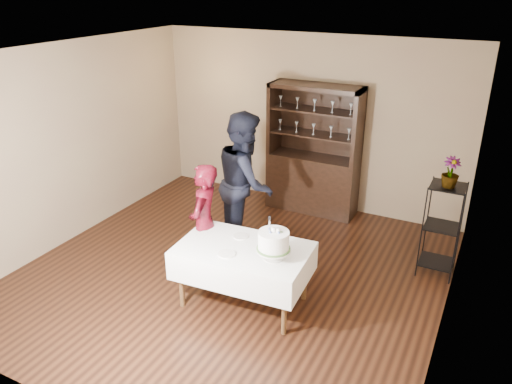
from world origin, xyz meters
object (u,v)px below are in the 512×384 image
potted_plant (451,172)px  woman (204,224)px  cake_table (243,261)px  man (246,182)px  china_hutch (313,170)px  plant_etagere (442,226)px  cake (274,242)px

potted_plant → woman: bearing=-151.4°
cake_table → man: bearing=116.9°
cake_table → potted_plant: potted_plant is taller
china_hutch → woman: size_ratio=1.34×
plant_etagere → man: size_ratio=0.63×
china_hutch → cake: china_hutch is taller
china_hutch → cake_table: (0.22, -2.71, -0.11)m
cake → potted_plant: potted_plant is taller
man → potted_plant: man is taller
woman → cake: (1.06, -0.31, 0.17)m
man → china_hutch: bearing=-39.8°
man → woman: bearing=149.7°
cake → potted_plant: bearing=49.1°
china_hutch → potted_plant: (2.08, -1.09, 0.71)m
potted_plant → plant_etagere: bearing=94.3°
man → cake_table: bearing=-179.4°
cake_table → cake: size_ratio=2.99×
man → potted_plant: size_ratio=5.23×
china_hutch → man: china_hutch is taller
woman → man: (0.07, 0.93, 0.20)m
plant_etagere → potted_plant: size_ratio=3.30×
cake_table → cake: 0.55m
woman → potted_plant: 2.94m
cake_table → cake: bearing=-9.9°
china_hutch → cake: (0.62, -2.78, 0.26)m
plant_etagere → woman: size_ratio=0.80×
china_hutch → cake_table: china_hutch is taller
cake_table → woman: size_ratio=1.00×
cake → potted_plant: 2.28m
cake → plant_etagere: bearing=49.9°
china_hutch → woman: bearing=-100.0°
cake_table → woman: bearing=159.6°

